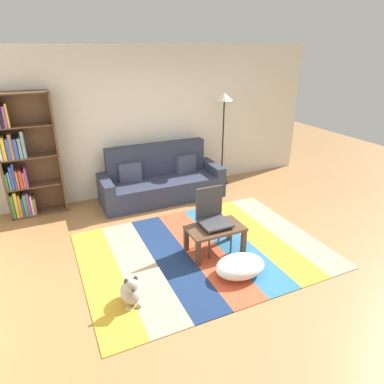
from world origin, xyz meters
name	(u,v)px	position (x,y,z in m)	size (l,w,h in m)	color
ground_plane	(214,250)	(0.00, 0.00, 0.00)	(14.00, 14.00, 0.00)	#9E7042
back_wall	(152,121)	(0.00, 2.55, 1.35)	(6.80, 0.10, 2.70)	silver
rug	(203,250)	(-0.14, 0.05, 0.01)	(3.32, 2.46, 0.01)	gold
couch	(161,181)	(-0.05, 2.02, 0.34)	(2.26, 0.80, 1.00)	#2D3347
bookshelf	(22,161)	(-2.30, 2.31, 0.96)	(0.90, 0.28, 2.03)	brown
coffee_table	(215,232)	(-0.01, -0.04, 0.32)	(0.78, 0.46, 0.39)	#513826
pouf	(240,266)	(0.03, -0.63, 0.13)	(0.65, 0.47, 0.24)	white
dog	(131,291)	(-1.35, -0.56, 0.16)	(0.22, 0.35, 0.40)	#9E998E
standing_lamp	(224,109)	(1.35, 2.20, 1.54)	(0.32, 0.32, 1.84)	black
tv_remote	(213,225)	(-0.02, 0.01, 0.41)	(0.04, 0.15, 0.02)	black
folding_chair	(212,214)	(0.00, 0.09, 0.53)	(0.40, 0.40, 0.90)	#38383D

